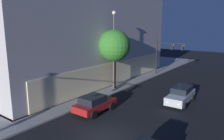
{
  "coord_description": "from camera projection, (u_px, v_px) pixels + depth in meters",
  "views": [
    {
      "loc": [
        -10.64,
        -8.64,
        7.7
      ],
      "look_at": [
        4.96,
        2.97,
        3.74
      ],
      "focal_mm": 34.6,
      "sensor_mm": 36.0,
      "label": 1
    }
  ],
  "objects": [
    {
      "name": "car_red",
      "position": [
        94.0,
        103.0,
        19.56
      ],
      "size": [
        4.14,
        2.15,
        1.57
      ],
      "color": "maroon",
      "rests_on": "ground"
    },
    {
      "name": "street_lamp_sidewalk",
      "position": [
        114.0,
        42.0,
        25.4
      ],
      "size": [
        0.44,
        0.44,
        9.27
      ],
      "color": "#474747",
      "rests_on": "sidewalk_corner"
    },
    {
      "name": "traffic_light_far_corner",
      "position": [
        168.0,
        50.0,
        33.51
      ],
      "size": [
        0.66,
        4.49,
        5.51
      ],
      "color": "black",
      "rests_on": "sidewalk_corner"
    },
    {
      "name": "modern_building",
      "position": [
        54.0,
        28.0,
        34.18
      ],
      "size": [
        28.62,
        24.33,
        15.06
      ],
      "color": "#4C4C51",
      "rests_on": "ground"
    },
    {
      "name": "sidewalk_tree",
      "position": [
        114.0,
        46.0,
        25.86
      ],
      "size": [
        3.83,
        3.83,
        7.19
      ],
      "color": "brown",
      "rests_on": "sidewalk_corner"
    },
    {
      "name": "car_silver",
      "position": [
        181.0,
        95.0,
        21.9
      ],
      "size": [
        4.85,
        2.13,
        1.67
      ],
      "color": "#B7BABF",
      "rests_on": "ground"
    },
    {
      "name": "ground_plane",
      "position": [
        104.0,
        139.0,
        14.96
      ],
      "size": [
        120.0,
        120.0,
        0.0
      ],
      "primitive_type": "plane",
      "color": "black"
    }
  ]
}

